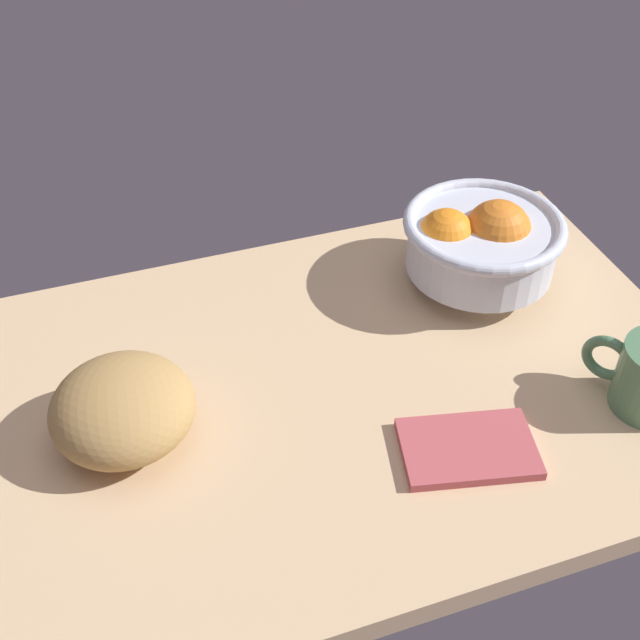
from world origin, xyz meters
TOP-DOWN VIEW (x-y plane):
  - ground_plane at (0.00, 0.00)cm, footprint 82.66×57.08cm
  - fruit_bowl at (-21.71, -11.69)cm, footprint 20.33×20.33cm
  - bread_loaf at (25.38, 0.15)cm, footprint 21.42×21.43cm
  - napkin_folded at (-7.90, 13.82)cm, footprint 15.64×11.95cm

SIDE VIEW (x-z plane):
  - ground_plane at x=0.00cm, z-range -3.00..0.00cm
  - napkin_folded at x=-7.90cm, z-range 0.00..1.10cm
  - bread_loaf at x=25.38cm, z-range 0.00..8.52cm
  - fruit_bowl at x=-21.71cm, z-range 0.62..12.61cm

